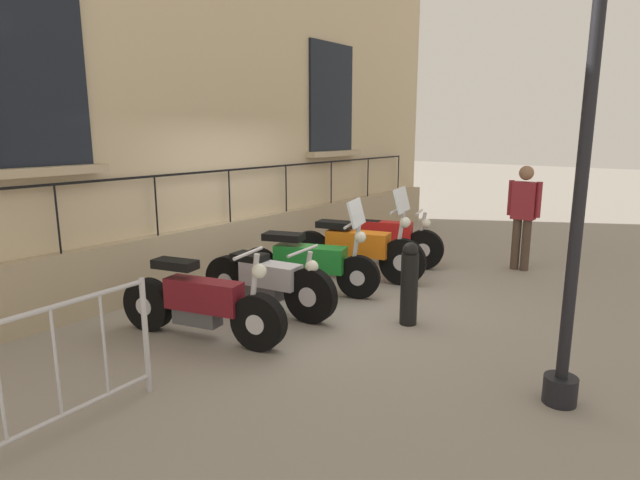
{
  "coord_description": "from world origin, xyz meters",
  "views": [
    {
      "loc": [
        4.29,
        -5.66,
        2.3
      ],
      "look_at": [
        -0.0,
        0.0,
        0.8
      ],
      "focal_mm": 29.52,
      "sensor_mm": 36.0,
      "label": 1
    }
  ],
  "objects_px": {
    "motorcycle_green": "(309,263)",
    "bollard": "(409,283)",
    "motorcycle_silver": "(268,283)",
    "pedestrian_standing": "(523,212)",
    "motorcycle_maroon": "(202,305)",
    "motorcycle_orange": "(356,249)",
    "lamppost": "(597,31)",
    "motorcycle_red": "(384,241)",
    "crowd_barrier": "(29,376)"
  },
  "relations": [
    {
      "from": "motorcycle_silver",
      "to": "motorcycle_orange",
      "type": "relative_size",
      "value": 0.88
    },
    {
      "from": "motorcycle_silver",
      "to": "pedestrian_standing",
      "type": "distance_m",
      "value": 4.56
    },
    {
      "from": "motorcycle_maroon",
      "to": "bollard",
      "type": "relative_size",
      "value": 2.04
    },
    {
      "from": "bollard",
      "to": "motorcycle_silver",
      "type": "bearing_deg",
      "value": -154.55
    },
    {
      "from": "motorcycle_silver",
      "to": "lamppost",
      "type": "relative_size",
      "value": 0.44
    },
    {
      "from": "motorcycle_green",
      "to": "motorcycle_red",
      "type": "relative_size",
      "value": 1.02
    },
    {
      "from": "motorcycle_maroon",
      "to": "bollard",
      "type": "bearing_deg",
      "value": 48.43
    },
    {
      "from": "motorcycle_orange",
      "to": "lamppost",
      "type": "height_order",
      "value": "lamppost"
    },
    {
      "from": "motorcycle_silver",
      "to": "motorcycle_orange",
      "type": "bearing_deg",
      "value": 89.45
    },
    {
      "from": "motorcycle_green",
      "to": "bollard",
      "type": "height_order",
      "value": "motorcycle_green"
    },
    {
      "from": "motorcycle_maroon",
      "to": "motorcycle_silver",
      "type": "relative_size",
      "value": 1.06
    },
    {
      "from": "crowd_barrier",
      "to": "pedestrian_standing",
      "type": "height_order",
      "value": "pedestrian_standing"
    },
    {
      "from": "motorcycle_maroon",
      "to": "bollard",
      "type": "distance_m",
      "value": 2.42
    },
    {
      "from": "lamppost",
      "to": "motorcycle_red",
      "type": "bearing_deg",
      "value": 138.77
    },
    {
      "from": "motorcycle_red",
      "to": "pedestrian_standing",
      "type": "bearing_deg",
      "value": 29.68
    },
    {
      "from": "motorcycle_maroon",
      "to": "motorcycle_orange",
      "type": "distance_m",
      "value": 3.04
    },
    {
      "from": "motorcycle_silver",
      "to": "bollard",
      "type": "xyz_separation_m",
      "value": [
        1.58,
        0.75,
        0.1
      ]
    },
    {
      "from": "motorcycle_green",
      "to": "bollard",
      "type": "xyz_separation_m",
      "value": [
        1.71,
        -0.23,
        0.06
      ]
    },
    {
      "from": "motorcycle_orange",
      "to": "motorcycle_green",
      "type": "bearing_deg",
      "value": -98.59
    },
    {
      "from": "motorcycle_silver",
      "to": "motorcycle_orange",
      "type": "xyz_separation_m",
      "value": [
        0.02,
        1.98,
        0.08
      ]
    },
    {
      "from": "motorcycle_red",
      "to": "bollard",
      "type": "height_order",
      "value": "bollard"
    },
    {
      "from": "bollard",
      "to": "motorcycle_maroon",
      "type": "bearing_deg",
      "value": -131.57
    },
    {
      "from": "motorcycle_silver",
      "to": "bollard",
      "type": "bearing_deg",
      "value": 25.45
    },
    {
      "from": "motorcycle_green",
      "to": "motorcycle_orange",
      "type": "xyz_separation_m",
      "value": [
        0.15,
        1.0,
        0.03
      ]
    },
    {
      "from": "motorcycle_red",
      "to": "pedestrian_standing",
      "type": "distance_m",
      "value": 2.32
    },
    {
      "from": "motorcycle_maroon",
      "to": "motorcycle_red",
      "type": "distance_m",
      "value": 4.06
    },
    {
      "from": "lamppost",
      "to": "bollard",
      "type": "distance_m",
      "value": 3.28
    },
    {
      "from": "lamppost",
      "to": "crowd_barrier",
      "type": "distance_m",
      "value": 4.85
    },
    {
      "from": "motorcycle_green",
      "to": "bollard",
      "type": "bearing_deg",
      "value": -7.77
    },
    {
      "from": "crowd_barrier",
      "to": "pedestrian_standing",
      "type": "relative_size",
      "value": 1.2
    },
    {
      "from": "motorcycle_silver",
      "to": "motorcycle_maroon",
      "type": "bearing_deg",
      "value": -91.26
    },
    {
      "from": "bollard",
      "to": "motorcycle_red",
      "type": "bearing_deg",
      "value": 126.51
    },
    {
      "from": "motorcycle_orange",
      "to": "lamppost",
      "type": "bearing_deg",
      "value": -31.37
    },
    {
      "from": "motorcycle_silver",
      "to": "pedestrian_standing",
      "type": "xyz_separation_m",
      "value": [
        1.87,
        4.12,
        0.57
      ]
    },
    {
      "from": "motorcycle_maroon",
      "to": "lamppost",
      "type": "relative_size",
      "value": 0.47
    },
    {
      "from": "motorcycle_red",
      "to": "bollard",
      "type": "distance_m",
      "value": 2.8
    },
    {
      "from": "lamppost",
      "to": "crowd_barrier",
      "type": "xyz_separation_m",
      "value": [
        -2.91,
        -3.01,
        -2.45
      ]
    },
    {
      "from": "pedestrian_standing",
      "to": "motorcycle_green",
      "type": "bearing_deg",
      "value": -122.56
    },
    {
      "from": "pedestrian_standing",
      "to": "motorcycle_maroon",
      "type": "bearing_deg",
      "value": -110.1
    },
    {
      "from": "motorcycle_silver",
      "to": "lamppost",
      "type": "xyz_separation_m",
      "value": [
        3.5,
        -0.14,
        2.61
      ]
    },
    {
      "from": "crowd_barrier",
      "to": "bollard",
      "type": "height_order",
      "value": "crowd_barrier"
    },
    {
      "from": "motorcycle_green",
      "to": "lamppost",
      "type": "height_order",
      "value": "lamppost"
    },
    {
      "from": "motorcycle_green",
      "to": "motorcycle_orange",
      "type": "bearing_deg",
      "value": 81.41
    },
    {
      "from": "motorcycle_maroon",
      "to": "pedestrian_standing",
      "type": "distance_m",
      "value": 5.54
    },
    {
      "from": "motorcycle_orange",
      "to": "pedestrian_standing",
      "type": "distance_m",
      "value": 2.87
    },
    {
      "from": "lamppost",
      "to": "pedestrian_standing",
      "type": "bearing_deg",
      "value": 110.92
    },
    {
      "from": "motorcycle_maroon",
      "to": "bollard",
      "type": "xyz_separation_m",
      "value": [
        1.6,
        1.81,
        0.11
      ]
    },
    {
      "from": "lamppost",
      "to": "pedestrian_standing",
      "type": "height_order",
      "value": "lamppost"
    },
    {
      "from": "motorcycle_green",
      "to": "bollard",
      "type": "distance_m",
      "value": 1.73
    },
    {
      "from": "motorcycle_green",
      "to": "motorcycle_red",
      "type": "distance_m",
      "value": 2.02
    }
  ]
}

